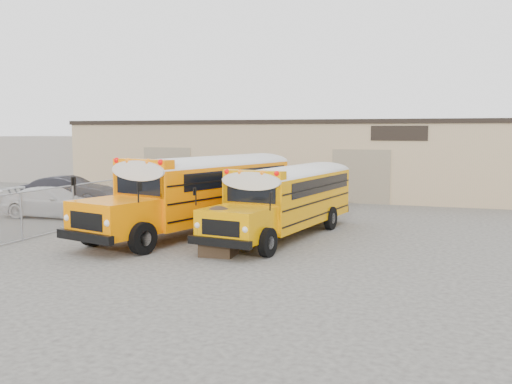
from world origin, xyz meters
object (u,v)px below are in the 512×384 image
(car_white, at_px, (53,202))
(car_dark, at_px, (69,191))
(school_bus_right, at_px, (336,183))
(school_bus_left, at_px, (284,177))
(tarp_bundle, at_px, (219,230))

(car_white, bearing_deg, car_dark, 22.73)
(car_dark, bearing_deg, school_bus_right, -97.84)
(school_bus_left, distance_m, car_dark, 11.83)
(school_bus_left, distance_m, car_white, 11.01)
(school_bus_right, height_order, car_white, school_bus_right)
(car_white, bearing_deg, tarp_bundle, -120.33)
(tarp_bundle, xyz_separation_m, car_white, (-10.55, 5.09, -0.13))
(tarp_bundle, distance_m, car_white, 11.71)
(school_bus_right, distance_m, tarp_bundle, 9.99)
(tarp_bundle, distance_m, car_dark, 15.25)
(school_bus_left, bearing_deg, school_bus_right, -3.28)
(school_bus_right, distance_m, car_dark, 14.40)
(tarp_bundle, bearing_deg, car_dark, 144.80)
(school_bus_right, xyz_separation_m, car_dark, (-14.34, -1.00, -0.77))
(tarp_bundle, bearing_deg, car_white, 154.25)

